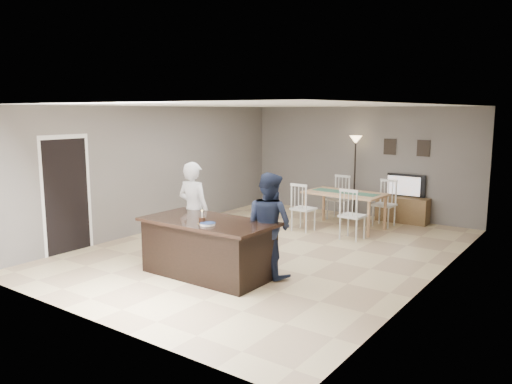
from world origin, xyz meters
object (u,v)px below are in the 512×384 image
Objects in this scene: tv_console at (402,210)px; woman at (194,211)px; floor_lamp at (355,154)px; television at (405,186)px; birthday_cake at (202,220)px; kitchen_island at (208,247)px; dining_table at (345,199)px; man at (269,225)px; plate_stack at (207,224)px.

woman reaches higher than tv_console.
television is at bearing 5.66° from floor_lamp.
television is 1.41m from floor_lamp.
tv_console is 0.57m from television.
kitchen_island is at bearing 111.67° from birthday_cake.
television reaches higher than birthday_cake.
television reaches higher than dining_table.
birthday_cake is at bearing -90.28° from dining_table.
man is 3.68m from dining_table.
television is 0.45× the size of dining_table.
plate_stack is 4.49m from dining_table.
television is at bearing -87.39° from man.
plate_stack is at bearing 80.73° from television.
television is 5.47m from woman.
plate_stack is at bearing 62.94° from man.
tv_console is (1.20, 5.57, -0.15)m from kitchen_island.
kitchen_island is 0.56m from birthday_cake.
woman is (-0.81, 0.55, 0.41)m from kitchen_island.
dining_table reaches higher than plate_stack.
tv_console is at bearing 77.84° from kitchen_island.
dining_table is at bearing -121.57° from tv_console.
tv_console is 1.31× the size of television.
plate_stack is at bearing -99.38° from tv_console.
dining_table is at bearing -74.02° from floor_lamp.
floor_lamp reaches higher than woman.
birthday_cake is (0.91, -0.80, 0.08)m from woman.
man reaches higher than television.
kitchen_island is at bearing -89.80° from floor_lamp.
floor_lamp is (-1.22, -0.05, 1.25)m from tv_console.
man is at bearing -80.07° from dining_table.
dining_table reaches higher than tv_console.
kitchen_island is 4.22m from dining_table.
television is at bearing -114.85° from woman.
dining_table is at bearing 86.64° from birthday_cake.
tv_console is 5.44m from woman.
dining_table is 1.02× the size of floor_lamp.
man is 6.87× the size of plate_stack.
woman is 0.87× the size of floor_lamp.
floor_lamp is at bearing -102.34° from woman.
birthday_cake reaches higher than kitchen_island.
birthday_cake is 4.46m from dining_table.
floor_lamp is (-0.02, 5.52, 1.10)m from kitchen_island.
tv_console is 4.96× the size of plate_stack.
plate_stack reaches higher than tv_console.
floor_lamp is at bearing 90.20° from kitchen_island.
birthday_cake is at bearing 166.32° from plate_stack.
woman is 3.84m from dining_table.
woman is at bearing 7.14° from man.
man is (-0.40, -5.09, -0.03)m from television.
man is at bearing -80.67° from floor_lamp.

